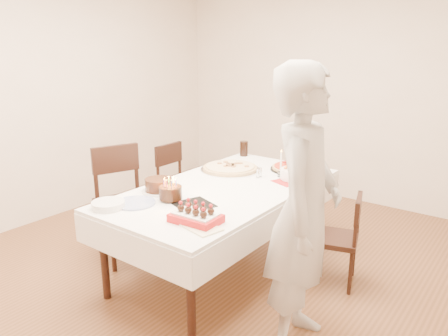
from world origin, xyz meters
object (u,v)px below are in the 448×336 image
Objects in this scene: layer_cake at (159,185)px; pasta_bowl at (296,174)px; taper_candle at (281,163)px; strawberry_box at (196,216)px; chair_left_savory at (182,186)px; birthday_cake at (170,189)px; cola_glass at (244,149)px; pizza_pepperoni at (293,168)px; person at (304,212)px; pizza_white at (230,168)px; dining_table at (224,228)px; chair_right_savory at (334,239)px; chair_left_dessert at (126,204)px.

pasta_bowl is at bearing 52.76° from layer_cake.
strawberry_box is (0.07, -1.26, -0.09)m from taper_candle.
birthday_cake is at bearing 129.51° from chair_left_savory.
pasta_bowl is at bearing 86.15° from strawberry_box.
birthday_cake is at bearing -77.48° from cola_glass.
layer_cake is at bearing 158.36° from birthday_cake.
person is at bearing -59.44° from pizza_pepperoni.
chair_left_savory is at bearing 176.21° from pizza_white.
pizza_white and pizza_pepperoni have the same top height.
strawberry_box is (0.56, -1.16, 0.02)m from pizza_white.
pizza_pepperoni is 1.36m from layer_cake.
pasta_bowl is (1.32, 0.06, 0.36)m from chair_left_savory.
chair_left_savory reaches higher than dining_table.
dining_table is 1.18m from cola_glass.
pizza_pepperoni is at bearing 122.63° from pasta_bowl.
dining_table is 0.87m from strawberry_box.
person is (0.98, -0.48, 0.54)m from dining_table.
person is 3.23× the size of pizza_white.
chair_right_savory is (0.86, 0.35, 0.01)m from dining_table.
chair_left_dessert is at bearing 174.35° from layer_cake.
layer_cake is (-0.09, -0.86, 0.03)m from pizza_white.
chair_left_savory is (-0.94, 0.49, 0.07)m from dining_table.
chair_left_savory is 1.76m from strawberry_box.
dining_table is 0.93m from chair_right_savory.
chair_left_savory is 1.56× the size of pizza_white.
person is at bearing 0.76° from birthday_cake.
birthday_cake is (0.33, -1.48, 0.01)m from cola_glass.
chair_right_savory is 1.85m from chair_left_dessert.
taper_candle reaches higher than chair_left_savory.
pizza_white is 0.96m from birthday_cake.
cola_glass is (-0.70, 0.43, -0.05)m from taper_candle.
pasta_bowl is (0.65, 0.11, 0.03)m from pizza_white.
dining_table is 8.24× the size of taper_candle.
pizza_white is (0.67, -0.04, 0.33)m from chair_left_savory.
pasta_bowl reaches higher than strawberry_box.
birthday_cake is (-0.36, -1.32, 0.07)m from pizza_pepperoni.
taper_candle is 1.13m from layer_cake.
chair_right_savory is 1.79× the size of pizza_pepperoni.
pizza_white is at bearing -103.69° from chair_left_dessert.
pizza_pepperoni is 1.53m from strawberry_box.
person reaches higher than pasta_bowl.
chair_left_savory is at bearing -177.14° from taper_candle.
strawberry_box is (0.77, -1.69, -0.04)m from cola_glass.
chair_right_savory is 4.40× the size of birthday_cake.
birthday_cake reaches higher than pizza_white.
cola_glass is (-0.69, 0.16, 0.06)m from pizza_pepperoni.
pasta_bowl is 0.17m from taper_candle.
taper_candle is 1.63× the size of cola_glass.
chair_right_savory is 1.39m from birthday_cake.
pizza_white is at bearing 97.42° from birthday_cake.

